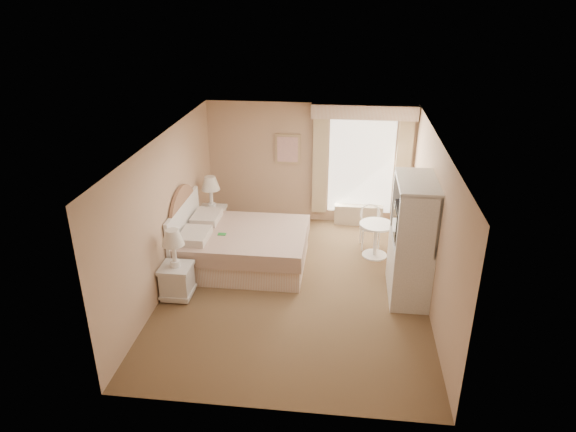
# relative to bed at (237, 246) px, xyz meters

# --- Properties ---
(room) EXTENTS (4.21, 5.51, 2.51)m
(room) POSITION_rel_bed_xyz_m (1.11, -0.63, 0.88)
(room) COLOR brown
(room) RESTS_ON ground
(window) EXTENTS (2.05, 0.22, 2.51)m
(window) POSITION_rel_bed_xyz_m (2.16, 2.03, 0.97)
(window) COLOR white
(window) RESTS_ON room
(framed_art) EXTENTS (0.52, 0.04, 0.62)m
(framed_art) POSITION_rel_bed_xyz_m (0.66, 2.09, 1.18)
(framed_art) COLOR tan
(framed_art) RESTS_ON room
(bed) EXTENTS (2.23, 1.75, 1.55)m
(bed) POSITION_rel_bed_xyz_m (0.00, 0.00, 0.00)
(bed) COLOR tan
(bed) RESTS_ON room
(nightstand_near) EXTENTS (0.48, 0.48, 1.17)m
(nightstand_near) POSITION_rel_bed_xyz_m (-0.73, -1.15, 0.07)
(nightstand_near) COLOR white
(nightstand_near) RESTS_ON room
(nightstand_far) EXTENTS (0.50, 0.50, 1.22)m
(nightstand_far) POSITION_rel_bed_xyz_m (-0.73, 1.13, 0.09)
(nightstand_far) COLOR white
(nightstand_far) RESTS_ON room
(round_table) EXTENTS (0.62, 0.62, 0.65)m
(round_table) POSITION_rel_bed_xyz_m (2.46, 0.62, 0.06)
(round_table) COLOR white
(round_table) RESTS_ON room
(cafe_chair) EXTENTS (0.44, 0.44, 0.83)m
(cafe_chair) POSITION_rel_bed_xyz_m (2.36, 1.02, 0.11)
(cafe_chair) COLOR white
(cafe_chair) RESTS_ON room
(armoire) EXTENTS (0.59, 1.18, 1.96)m
(armoire) POSITION_rel_bed_xyz_m (2.93, -0.62, 0.44)
(armoire) COLOR white
(armoire) RESTS_ON room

